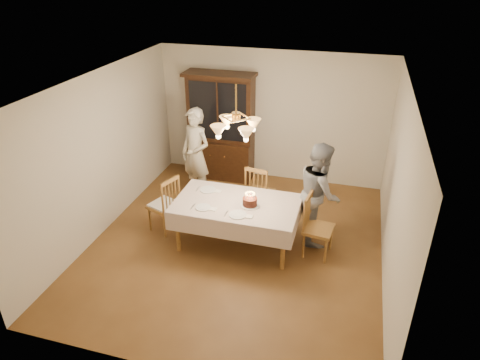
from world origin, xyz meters
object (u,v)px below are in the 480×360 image
(dining_table, at_px, (236,207))
(elderly_woman, at_px, (196,154))
(china_hutch, at_px, (221,129))
(birthday_cake, at_px, (250,202))
(chair_far_side, at_px, (259,194))

(dining_table, xyz_separation_m, elderly_woman, (-1.15, 1.28, 0.19))
(china_hutch, relative_size, birthday_cake, 7.20)
(dining_table, distance_m, elderly_woman, 1.73)
(birthday_cake, bearing_deg, china_hutch, 117.69)
(dining_table, xyz_separation_m, chair_far_side, (0.15, 0.92, -0.24))
(chair_far_side, distance_m, elderly_woman, 1.41)
(china_hutch, relative_size, elderly_woman, 1.24)
(chair_far_side, bearing_deg, dining_table, -99.26)
(elderly_woman, bearing_deg, chair_far_side, 8.74)
(elderly_woman, xyz_separation_m, birthday_cake, (1.37, -1.30, -0.05))
(birthday_cake, bearing_deg, elderly_woman, 136.32)
(dining_table, bearing_deg, china_hutch, 113.46)
(dining_table, xyz_separation_m, china_hutch, (-0.98, 2.25, 0.36))
(dining_table, relative_size, china_hutch, 0.88)
(birthday_cake, bearing_deg, chair_far_side, 94.18)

